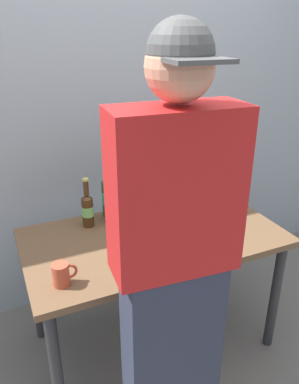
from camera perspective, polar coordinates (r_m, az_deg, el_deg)
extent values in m
plane|color=slate|center=(2.44, 0.54, -21.33)|extent=(8.00, 8.00, 0.00)
cube|color=brown|center=(2.00, 0.62, -6.90)|extent=(1.34, 0.73, 0.03)
cylinder|color=#2D2D30|center=(1.87, -13.92, -24.88)|extent=(0.05, 0.05, 0.69)
cylinder|color=#2D2D30|center=(2.29, 18.47, -14.75)|extent=(0.05, 0.05, 0.69)
cylinder|color=#2D2D30|center=(2.33, -16.99, -13.91)|extent=(0.05, 0.05, 0.69)
cylinder|color=#2D2D30|center=(2.68, 9.79, -7.64)|extent=(0.05, 0.05, 0.69)
cube|color=#383D4C|center=(2.03, 5.57, -5.81)|extent=(0.39, 0.30, 0.01)
cube|color=#232326|center=(2.01, 5.93, -5.81)|extent=(0.31, 0.20, 0.00)
cube|color=#383D4C|center=(2.05, 3.27, -1.41)|extent=(0.35, 0.12, 0.23)
cube|color=black|center=(2.05, 3.35, -1.44)|extent=(0.32, 0.10, 0.22)
cylinder|color=#1E5123|center=(2.14, -6.27, -1.08)|extent=(0.07, 0.07, 0.21)
cone|color=#1E5123|center=(2.10, -6.41, 1.83)|extent=(0.07, 0.07, 0.02)
cylinder|color=#1E5123|center=(2.08, -6.48, 3.22)|extent=(0.03, 0.03, 0.08)
cylinder|color=#BFB74C|center=(2.06, -6.54, 4.47)|extent=(0.04, 0.04, 0.01)
cylinder|color=teal|center=(2.14, -6.28, -0.83)|extent=(0.07, 0.07, 0.07)
cylinder|color=brown|center=(2.08, -5.86, -2.30)|extent=(0.07, 0.07, 0.18)
cone|color=brown|center=(2.04, -5.98, 0.30)|extent=(0.07, 0.07, 0.02)
cylinder|color=brown|center=(2.02, -6.05, 1.76)|extent=(0.03, 0.03, 0.09)
cylinder|color=#BFB74C|center=(2.00, -6.11, 3.10)|extent=(0.04, 0.04, 0.01)
cylinder|color=#549D5C|center=(2.08, -5.87, -2.08)|extent=(0.07, 0.07, 0.06)
cylinder|color=#472B14|center=(2.06, -9.33, -3.05)|extent=(0.06, 0.06, 0.16)
cone|color=#472B14|center=(2.02, -9.51, -0.70)|extent=(0.06, 0.06, 0.02)
cylinder|color=#472B14|center=(2.00, -9.61, 0.63)|extent=(0.03, 0.03, 0.08)
cylinder|color=#BFB74C|center=(1.98, -9.70, 1.86)|extent=(0.03, 0.03, 0.01)
cylinder|color=#7BCE68|center=(2.06, -9.35, -2.85)|extent=(0.06, 0.06, 0.06)
cube|color=#2D3347|center=(1.67, 3.20, -24.70)|extent=(0.37, 0.20, 0.96)
cube|color=red|center=(1.21, 4.02, -0.20)|extent=(0.44, 0.22, 0.56)
sphere|color=tan|center=(1.11, 4.62, 18.40)|extent=(0.20, 0.20, 0.20)
sphere|color=#4C4C4C|center=(1.11, 4.69, 20.24)|extent=(0.19, 0.19, 0.19)
cube|color=#4C4C4C|center=(1.00, 7.55, 19.14)|extent=(0.17, 0.12, 0.01)
cylinder|color=#BF4C33|center=(1.66, -13.30, -12.10)|extent=(0.07, 0.07, 0.10)
torus|color=#BF4C33|center=(1.66, -12.00, -11.69)|extent=(0.07, 0.01, 0.07)
cube|color=#99A3AD|center=(2.38, -6.30, 13.35)|extent=(6.00, 0.10, 2.60)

